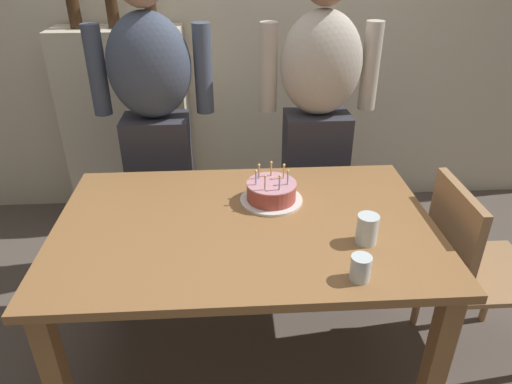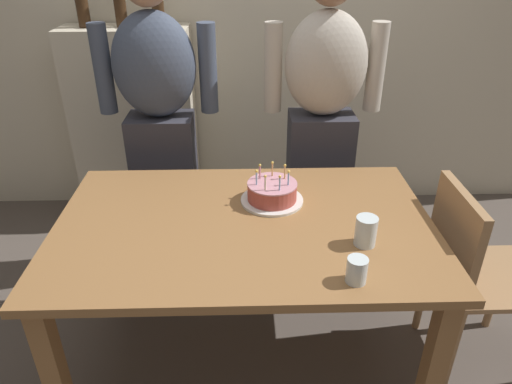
{
  "view_description": "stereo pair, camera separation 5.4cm",
  "coord_description": "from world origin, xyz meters",
  "px_view_note": "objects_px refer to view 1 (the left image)",
  "views": [
    {
      "loc": [
        -0.05,
        -1.57,
        1.74
      ],
      "look_at": [
        0.05,
        0.06,
        0.84
      ],
      "focal_mm": 32.85,
      "sensor_mm": 36.0,
      "label": 1
    },
    {
      "loc": [
        -0.0,
        -1.57,
        1.74
      ],
      "look_at": [
        0.05,
        0.06,
        0.84
      ],
      "focal_mm": 32.85,
      "sensor_mm": 36.0,
      "label": 2
    }
  ],
  "objects_px": {
    "water_glass_far": "(367,229)",
    "dining_chair": "(468,262)",
    "person_woman_cardigan": "(317,122)",
    "birthday_cake": "(271,193)",
    "water_glass_near": "(360,268)",
    "person_man_bearded": "(156,126)"
  },
  "relations": [
    {
      "from": "water_glass_near",
      "to": "person_woman_cardigan",
      "type": "height_order",
      "value": "person_woman_cardigan"
    },
    {
      "from": "person_man_bearded",
      "to": "dining_chair",
      "type": "xyz_separation_m",
      "value": [
        1.38,
        -0.77,
        -0.36
      ]
    },
    {
      "from": "person_man_bearded",
      "to": "dining_chair",
      "type": "bearing_deg",
      "value": 150.71
    },
    {
      "from": "water_glass_far",
      "to": "dining_chair",
      "type": "relative_size",
      "value": 0.13
    },
    {
      "from": "birthday_cake",
      "to": "dining_chair",
      "type": "distance_m",
      "value": 0.89
    },
    {
      "from": "water_glass_near",
      "to": "water_glass_far",
      "type": "xyz_separation_m",
      "value": [
        0.08,
        0.21,
        0.01
      ]
    },
    {
      "from": "water_glass_far",
      "to": "dining_chair",
      "type": "bearing_deg",
      "value": 15.01
    },
    {
      "from": "water_glass_near",
      "to": "person_woman_cardigan",
      "type": "relative_size",
      "value": 0.05
    },
    {
      "from": "person_woman_cardigan",
      "to": "birthday_cake",
      "type": "bearing_deg",
      "value": 63.23
    },
    {
      "from": "water_glass_near",
      "to": "person_man_bearded",
      "type": "xyz_separation_m",
      "value": [
        -0.79,
        1.12,
        0.09
      ]
    },
    {
      "from": "birthday_cake",
      "to": "water_glass_near",
      "type": "distance_m",
      "value": 0.59
    },
    {
      "from": "water_glass_near",
      "to": "person_man_bearded",
      "type": "bearing_deg",
      "value": 125.39
    },
    {
      "from": "water_glass_far",
      "to": "person_man_bearded",
      "type": "distance_m",
      "value": 1.26
    },
    {
      "from": "water_glass_far",
      "to": "dining_chair",
      "type": "xyz_separation_m",
      "value": [
        0.51,
        0.14,
        -0.28
      ]
    },
    {
      "from": "person_woman_cardigan",
      "to": "water_glass_far",
      "type": "bearing_deg",
      "value": 91.67
    },
    {
      "from": "birthday_cake",
      "to": "water_glass_far",
      "type": "bearing_deg",
      "value": -45.21
    },
    {
      "from": "birthday_cake",
      "to": "water_glass_near",
      "type": "bearing_deg",
      "value": -65.39
    },
    {
      "from": "water_glass_near",
      "to": "water_glass_far",
      "type": "relative_size",
      "value": 0.79
    },
    {
      "from": "water_glass_near",
      "to": "dining_chair",
      "type": "xyz_separation_m",
      "value": [
        0.58,
        0.34,
        -0.27
      ]
    },
    {
      "from": "person_man_bearded",
      "to": "person_woman_cardigan",
      "type": "height_order",
      "value": "same"
    },
    {
      "from": "water_glass_near",
      "to": "water_glass_far",
      "type": "height_order",
      "value": "water_glass_far"
    },
    {
      "from": "birthday_cake",
      "to": "person_woman_cardigan",
      "type": "height_order",
      "value": "person_woman_cardigan"
    }
  ]
}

